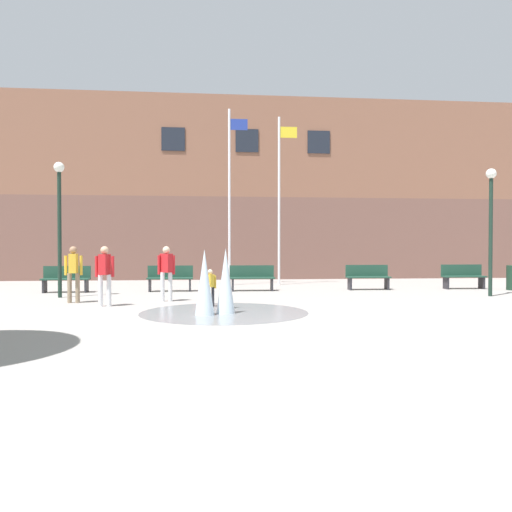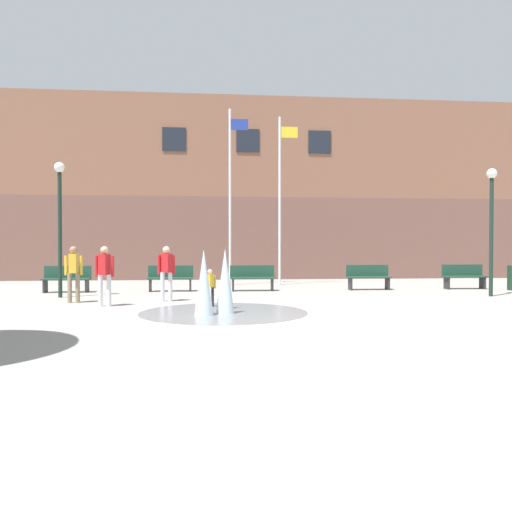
% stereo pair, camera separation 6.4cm
% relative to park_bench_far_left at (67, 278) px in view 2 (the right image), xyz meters
% --- Properties ---
extents(ground_plane, '(100.00, 100.00, 0.00)m').
position_rel_park_bench_far_left_xyz_m(ground_plane, '(6.77, -9.69, -0.48)').
color(ground_plane, gray).
extents(library_building, '(36.00, 6.05, 8.87)m').
position_rel_park_bench_far_left_xyz_m(library_building, '(6.77, 9.17, 3.96)').
color(library_building, brown).
rests_on(library_building, ground).
extents(splash_fountain, '(4.03, 4.03, 1.54)m').
position_rel_park_bench_far_left_xyz_m(splash_fountain, '(5.13, -5.93, 0.13)').
color(splash_fountain, gray).
rests_on(splash_fountain, ground).
extents(park_bench_far_left, '(1.60, 0.44, 0.91)m').
position_rel_park_bench_far_left_xyz_m(park_bench_far_left, '(0.00, 0.00, 0.00)').
color(park_bench_far_left, '#28282D').
rests_on(park_bench_far_left, ground).
extents(park_bench_left_of_flagpoles, '(1.60, 0.44, 0.91)m').
position_rel_park_bench_far_left_xyz_m(park_bench_left_of_flagpoles, '(3.55, 0.09, 0.00)').
color(park_bench_left_of_flagpoles, '#28282D').
rests_on(park_bench_left_of_flagpoles, ground).
extents(park_bench_center, '(1.60, 0.44, 0.91)m').
position_rel_park_bench_far_left_xyz_m(park_bench_center, '(6.46, 0.00, 0.00)').
color(park_bench_center, '#28282D').
rests_on(park_bench_center, ground).
extents(park_bench_under_right_flagpole, '(1.60, 0.44, 0.91)m').
position_rel_park_bench_far_left_xyz_m(park_bench_under_right_flagpole, '(10.74, 0.06, 0.00)').
color(park_bench_under_right_flagpole, '#28282D').
rests_on(park_bench_under_right_flagpole, ground).
extents(park_bench_far_right, '(1.60, 0.44, 0.91)m').
position_rel_park_bench_far_left_xyz_m(park_bench_far_right, '(14.43, 0.09, 0.00)').
color(park_bench_far_right, '#28282D').
rests_on(park_bench_far_right, ground).
extents(adult_in_red, '(0.50, 0.35, 1.59)m').
position_rel_park_bench_far_left_xyz_m(adult_in_red, '(1.12, -3.35, 0.45)').
color(adult_in_red, '#89755B').
rests_on(adult_in_red, ground).
extents(child_with_pink_shirt, '(0.31, 0.24, 0.99)m').
position_rel_park_bench_far_left_xyz_m(child_with_pink_shirt, '(4.94, -4.65, 0.10)').
color(child_with_pink_shirt, '#28282D').
rests_on(child_with_pink_shirt, ground).
extents(adult_watching, '(0.50, 0.38, 1.59)m').
position_rel_park_bench_far_left_xyz_m(adult_watching, '(3.68, -3.22, 0.45)').
color(adult_watching, silver).
rests_on(adult_watching, ground).
extents(teen_by_trashcan, '(0.50, 0.38, 1.59)m').
position_rel_park_bench_far_left_xyz_m(teen_by_trashcan, '(2.16, -4.29, 0.45)').
color(teen_by_trashcan, silver).
rests_on(teen_by_trashcan, ground).
extents(flagpole_left, '(0.80, 0.10, 7.22)m').
position_rel_park_bench_far_left_xyz_m(flagpole_left, '(5.80, 2.75, 3.37)').
color(flagpole_left, silver).
rests_on(flagpole_left, ground).
extents(flagpole_right, '(0.80, 0.10, 6.95)m').
position_rel_park_bench_far_left_xyz_m(flagpole_right, '(7.86, 2.75, 3.23)').
color(flagpole_right, silver).
rests_on(flagpole_right, ground).
extents(lamp_post_left_lane, '(0.32, 0.32, 4.20)m').
position_rel_park_bench_far_left_xyz_m(lamp_post_left_lane, '(0.30, -1.79, 2.24)').
color(lamp_post_left_lane, '#192D23').
rests_on(lamp_post_left_lane, ground).
extents(lamp_post_right_lane, '(0.32, 0.32, 4.07)m').
position_rel_park_bench_far_left_xyz_m(lamp_post_right_lane, '(13.86, -2.67, 2.16)').
color(lamp_post_right_lane, '#192D23').
rests_on(lamp_post_right_lane, ground).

